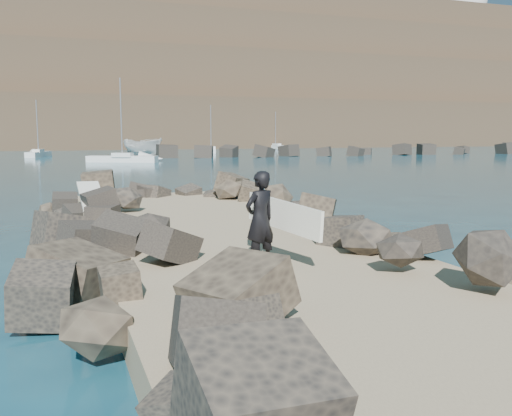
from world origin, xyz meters
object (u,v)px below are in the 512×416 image
Objects in this scene: boat_imported at (143,147)px; sailboat_b at (39,154)px; radome at (466,7)px; surfer_with_board at (263,219)px; surfboard_resting at (91,199)px.

boat_imported is 13.01m from sailboat_b.
radome is (119.93, 87.81, 42.89)m from boat_imported.
surfer_with_board is 0.29× the size of sailboat_b.
surfer_with_board is 0.10× the size of radome.
surfer_with_board is at bearing -130.13° from radome.
surfer_with_board reaches higher than surfboard_resting.
sailboat_b is (-12.39, 3.89, -0.84)m from boat_imported.
surfer_with_board is (-7.24, -63.03, 0.28)m from boat_imported.
surfboard_resting is 0.36× the size of sailboat_b.
surfer_with_board is 67.12m from sailboat_b.
sailboat_b reaches higher than surfboard_resting.
sailboat_b is at bearing -147.62° from radome.
surfer_with_board is at bearing -135.16° from boat_imported.
sailboat_b is (-2.67, 59.01, -0.70)m from surfboard_resting.
sailboat_b is at bearing 94.40° from surfer_with_board.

